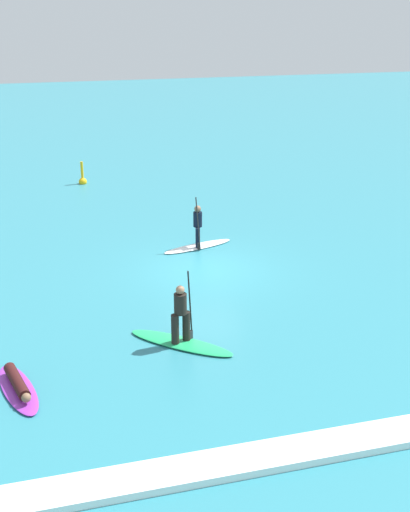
# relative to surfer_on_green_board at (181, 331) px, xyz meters

# --- Properties ---
(ground_plane) EXTENTS (120.00, 120.00, 0.00)m
(ground_plane) POSITION_rel_surfer_on_green_board_xyz_m (2.09, 5.14, -0.43)
(ground_plane) COLOR teal
(ground_plane) RESTS_ON ground
(surfer_on_green_board) EXTENTS (2.84, 2.65, 2.17)m
(surfer_on_green_board) POSITION_rel_surfer_on_green_board_xyz_m (0.00, 0.00, 0.00)
(surfer_on_green_board) COLOR #23B266
(surfer_on_green_board) RESTS_ON ground_plane
(surfer_on_purple_board) EXTENTS (1.31, 2.67, 0.38)m
(surfer_on_purple_board) POSITION_rel_surfer_on_green_board_xyz_m (-4.38, -1.23, -0.30)
(surfer_on_purple_board) COLOR purple
(surfer_on_purple_board) RESTS_ON ground_plane
(surfer_on_white_board) EXTENTS (3.01, 1.46, 2.09)m
(surfer_on_white_board) POSITION_rel_surfer_on_green_board_xyz_m (2.41, 7.36, 0.05)
(surfer_on_white_board) COLOR white
(surfer_on_white_board) RESTS_ON ground_plane
(marker_buoy) EXTENTS (0.42, 0.42, 1.27)m
(marker_buoy) POSITION_rel_surfer_on_green_board_xyz_m (-0.94, 18.13, -0.21)
(marker_buoy) COLOR yellow
(marker_buoy) RESTS_ON ground_plane
(wave_crest) EXTENTS (18.13, 0.90, 0.18)m
(wave_crest) POSITION_rel_surfer_on_green_board_xyz_m (2.09, -5.30, -0.34)
(wave_crest) COLOR white
(wave_crest) RESTS_ON ground_plane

